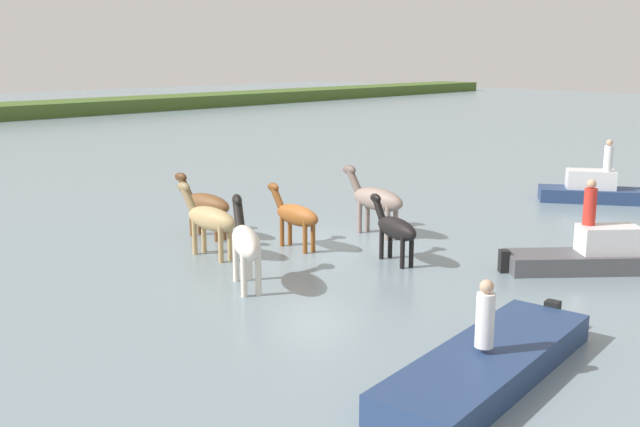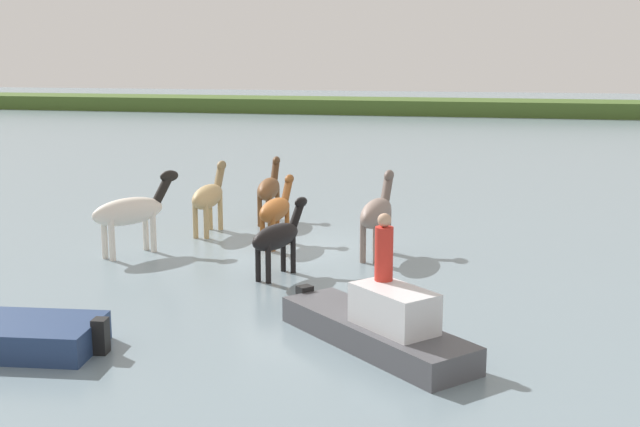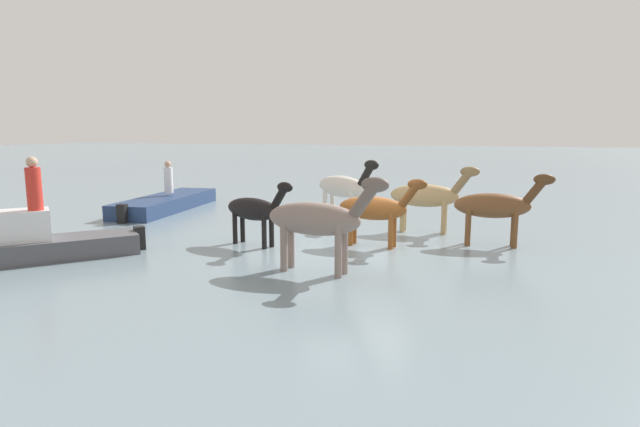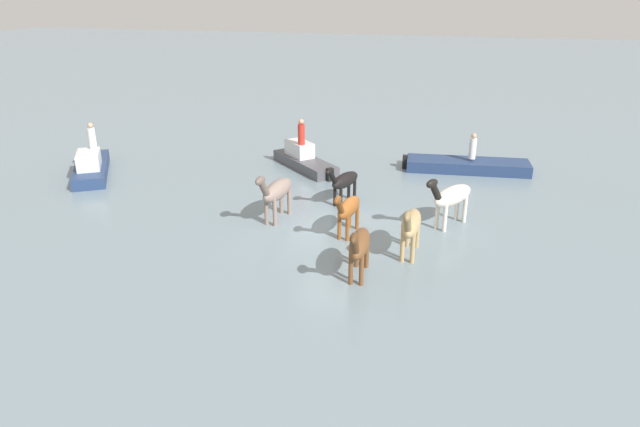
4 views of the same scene
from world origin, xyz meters
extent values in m
plane|color=gray|center=(0.00, 0.00, 0.00)|extent=(176.73, 176.73, 0.00)
ellipsoid|color=brown|center=(-1.50, 3.05, 1.04)|extent=(0.68, 1.92, 0.63)
cylinder|color=brown|center=(-1.69, 3.60, 0.52)|extent=(0.14, 0.14, 1.04)
cylinder|color=brown|center=(-1.38, 3.62, 0.52)|extent=(0.14, 0.14, 1.04)
cylinder|color=brown|center=(-1.61, 2.48, 0.52)|extent=(0.14, 0.14, 1.04)
cylinder|color=brown|center=(-1.31, 2.50, 0.52)|extent=(0.14, 0.14, 1.04)
cylinder|color=#50311A|center=(-1.57, 4.05, 1.45)|extent=(0.26, 0.59, 0.69)
ellipsoid|color=#50311A|center=(-1.58, 4.25, 1.74)|extent=(0.25, 0.53, 0.28)
ellipsoid|color=brown|center=(-0.50, 0.17, 0.98)|extent=(0.69, 1.82, 0.60)
cylinder|color=brown|center=(-0.59, 0.71, 0.49)|extent=(0.13, 0.13, 0.98)
cylinder|color=brown|center=(-0.31, 0.69, 0.49)|extent=(0.13, 0.13, 0.98)
cylinder|color=brown|center=(-0.69, -0.35, 0.49)|extent=(0.13, 0.13, 0.98)
cylinder|color=brown|center=(-0.41, -0.37, 0.49)|extent=(0.13, 0.13, 0.98)
cylinder|color=brown|center=(-0.41, 1.11, 1.37)|extent=(0.26, 0.56, 0.65)
ellipsoid|color=brown|center=(-0.39, 1.29, 1.64)|extent=(0.25, 0.50, 0.26)
ellipsoid|color=black|center=(0.34, -2.76, 0.94)|extent=(1.02, 1.78, 0.58)
cylinder|color=black|center=(0.37, -2.23, 0.47)|extent=(0.13, 0.13, 0.94)
cylinder|color=black|center=(0.63, -2.32, 0.47)|extent=(0.13, 0.13, 0.94)
cylinder|color=black|center=(0.04, -3.21, 0.47)|extent=(0.13, 0.13, 0.94)
cylinder|color=black|center=(0.31, -3.29, 0.47)|extent=(0.13, 0.13, 0.94)
cylinder|color=black|center=(0.62, -1.90, 1.32)|extent=(0.35, 0.56, 0.63)
ellipsoid|color=black|center=(0.68, -1.73, 1.58)|extent=(0.34, 0.51, 0.25)
ellipsoid|color=gray|center=(2.30, -0.45, 1.13)|extent=(0.81, 2.10, 0.69)
cylinder|color=gray|center=(2.19, 0.18, 0.57)|extent=(0.15, 0.15, 1.13)
cylinder|color=gray|center=(2.53, 0.14, 0.57)|extent=(0.15, 0.15, 1.13)
cylinder|color=gray|center=(2.07, -1.05, 0.57)|extent=(0.15, 0.15, 1.13)
cylinder|color=gray|center=(2.40, -1.08, 0.57)|extent=(0.15, 0.15, 1.13)
cylinder|color=#63544C|center=(2.41, 0.63, 1.58)|extent=(0.30, 0.65, 0.76)
ellipsoid|color=#63544C|center=(2.43, 0.85, 1.89)|extent=(0.29, 0.58, 0.30)
ellipsoid|color=tan|center=(-2.75, 1.19, 1.08)|extent=(0.58, 1.95, 0.66)
cylinder|color=tan|center=(-2.91, 1.78, 0.54)|extent=(0.14, 0.14, 1.08)
cylinder|color=tan|center=(-2.59, 1.78, 0.54)|extent=(0.14, 0.14, 1.08)
cylinder|color=tan|center=(-2.91, 0.61, 0.54)|extent=(0.14, 0.14, 1.08)
cylinder|color=tan|center=(-2.59, 0.61, 0.54)|extent=(0.14, 0.14, 1.08)
cylinder|color=olive|center=(-2.75, 2.23, 1.50)|extent=(0.23, 0.60, 0.72)
ellipsoid|color=olive|center=(-2.75, 2.43, 1.80)|extent=(0.23, 0.53, 0.29)
ellipsoid|color=silver|center=(-3.85, -1.58, 1.13)|extent=(1.56, 2.07, 0.69)
cylinder|color=silver|center=(-3.68, -0.97, 0.57)|extent=(0.15, 0.15, 1.13)
cylinder|color=silver|center=(-3.39, -1.14, 0.57)|extent=(0.15, 0.15, 1.13)
cylinder|color=silver|center=(-4.30, -2.03, 0.57)|extent=(0.15, 0.15, 1.13)
cylinder|color=silver|center=(-4.02, -2.19, 0.57)|extent=(0.15, 0.15, 1.13)
cylinder|color=black|center=(-3.29, -0.64, 1.58)|extent=(0.52, 0.66, 0.76)
ellipsoid|color=black|center=(-3.18, -0.46, 1.89)|extent=(0.49, 0.60, 0.30)
cube|color=navy|center=(12.34, -3.19, 0.17)|extent=(3.75, 4.77, 0.64)
cube|color=silver|center=(12.02, -2.71, 0.84)|extent=(1.73, 1.97, 0.70)
cube|color=black|center=(13.70, -5.29, 0.25)|extent=(0.37, 0.35, 0.69)
cube|color=navy|center=(-4.15, -8.41, 0.18)|extent=(5.69, 2.16, 0.67)
cube|color=black|center=(-1.29, -8.10, 0.26)|extent=(0.27, 0.30, 0.72)
cube|color=#4C4C51|center=(3.24, -6.75, 0.16)|extent=(3.88, 3.69, 0.63)
cube|color=silver|center=(3.61, -7.08, 0.83)|extent=(1.67, 1.62, 0.70)
cube|color=black|center=(1.62, -5.26, 0.24)|extent=(0.37, 0.37, 0.68)
cylinder|color=silver|center=(12.12, -3.27, 1.67)|extent=(0.32, 0.32, 0.95)
sphere|color=tan|center=(12.12, -3.27, 2.26)|extent=(0.24, 0.24, 0.24)
cylinder|color=silver|center=(-4.31, -8.39, 1.09)|extent=(0.32, 0.32, 0.95)
sphere|color=tan|center=(-4.31, -8.39, 1.69)|extent=(0.24, 0.24, 0.24)
cylinder|color=red|center=(3.36, -6.63, 1.65)|extent=(0.32, 0.32, 0.95)
sphere|color=tan|center=(3.36, -6.63, 2.25)|extent=(0.24, 0.24, 0.24)
camera|label=1|loc=(-14.70, -14.69, 5.52)|focal=41.62mm
camera|label=2|loc=(5.25, -20.28, 5.08)|focal=45.95mm
camera|label=3|loc=(12.28, 2.93, 2.94)|focal=29.20mm
camera|label=4|loc=(-4.50, 17.72, 7.96)|focal=31.80mm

